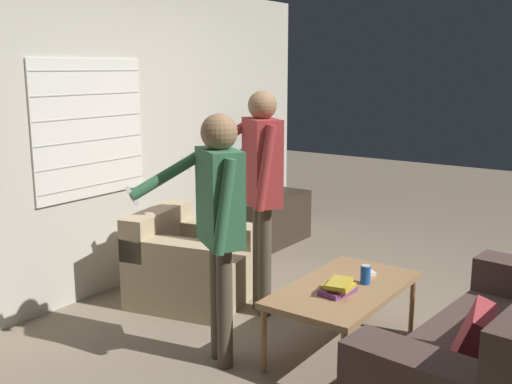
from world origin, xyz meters
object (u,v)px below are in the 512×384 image
Objects in this scene: armchair_beige at (189,264)px; soda_can at (365,275)px; coffee_table at (344,292)px; person_left_standing at (218,210)px; person_right_standing at (260,176)px; book_stack at (338,287)px; couch_blue at (507,369)px; spare_remote at (369,271)px; tv at (266,167)px.

armchair_beige reaches higher than soda_can.
coffee_table is 1.00m from person_left_standing.
person_right_standing is 6.75× the size of book_stack.
person_right_standing is at bearing 74.96° from coffee_table.
couch_blue is at bearing 67.17° from armchair_beige.
armchair_beige is at bearing -5.03° from person_left_standing.
book_stack reaches higher than spare_remote.
soda_can is (0.01, -1.53, 0.22)m from armchair_beige.
spare_remote is at bearing 17.47° from soda_can.
spare_remote reaches higher than coffee_table.
coffee_table is 1.60× the size of tv.
tv is at bearing 49.57° from soda_can.
person_left_standing is 12.55× the size of soda_can.
soda_can is 0.22m from spare_remote.
person_right_standing reaches higher than armchair_beige.
book_stack is (-0.25, -1.46, 0.20)m from armchair_beige.
tv is 2.35m from spare_remote.
book_stack is (-1.88, -1.84, -0.33)m from tv.
coffee_table is 0.71× the size of person_left_standing.
spare_remote is at bearing 0.43° from book_stack.
spare_remote is (0.20, 0.06, -0.05)m from soda_can.
armchair_beige is (0.43, 2.52, -0.05)m from couch_blue.
person_left_standing is 12.66× the size of spare_remote.
soda_can reaches higher than coffee_table.
person_left_standing is at bearing 135.38° from coffee_table.
person_left_standing is at bearing 126.15° from book_stack.
coffee_table is (0.32, 1.09, 0.07)m from couch_blue.
book_stack is (-0.36, -0.85, -0.56)m from person_right_standing.
book_stack is at bearing -167.91° from coffee_table.
armchair_beige reaches higher than spare_remote.
tv is 0.42× the size of person_right_standing.
person_right_standing is 1.08m from book_stack.
book_stack is at bearing 166.82° from soda_can.
person_right_standing is at bearing 83.77° from soda_can.
person_right_standing is 1.06m from soda_can.
coffee_table is at bearing -158.32° from person_right_standing.
couch_blue is 1.83× the size of armchair_beige.
book_stack is at bearing -166.27° from person_right_standing.
spare_remote is at bearing 64.00° from couch_blue.
spare_remote is (0.46, 0.00, -0.03)m from book_stack.
person_right_standing is (0.54, 1.90, 0.71)m from couch_blue.
soda_can is at bearing 77.33° from armchair_beige.
person_left_standing reaches higher than armchair_beige.
tv is 1.83m from person_right_standing.
coffee_table is at bearing 72.56° from armchair_beige.
couch_blue is 1.08m from book_stack.
person_left_standing is at bearing 104.22° from couch_blue.
armchair_beige is 1.43× the size of tv.
coffee_table is 0.16m from book_stack.
person_left_standing is (-0.26, 1.66, 0.65)m from couch_blue.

